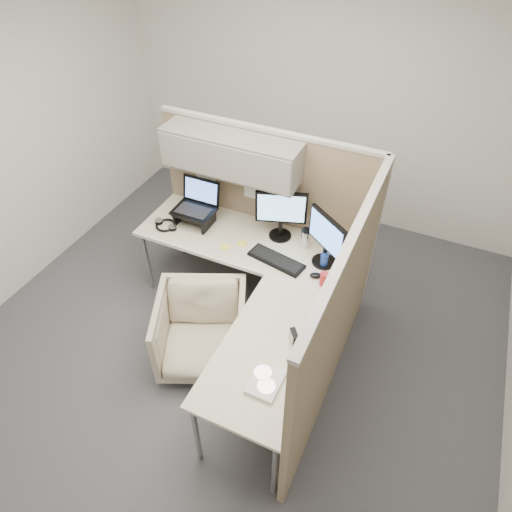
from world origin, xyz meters
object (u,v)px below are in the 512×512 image
at_px(office_chair, 202,328).
at_px(keyboard, 276,260).
at_px(monitor_left, 281,211).
at_px(desk, 252,281).

height_order(office_chair, keyboard, keyboard).
xyz_separation_m(office_chair, monitor_left, (0.29, 0.96, 0.64)).
relative_size(desk, office_chair, 2.72).
xyz_separation_m(monitor_left, keyboard, (0.10, -0.32, -0.26)).
relative_size(monitor_left, keyboard, 0.95).
bearing_deg(office_chair, keyboard, 35.25).
xyz_separation_m(office_chair, keyboard, (0.38, 0.64, 0.37)).
relative_size(desk, monitor_left, 4.29).
distance_m(desk, office_chair, 0.57).
relative_size(desk, keyboard, 4.08).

